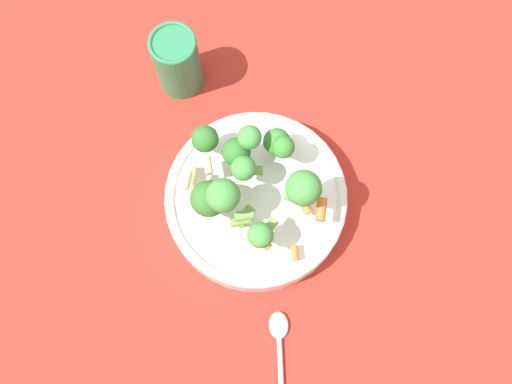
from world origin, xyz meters
name	(u,v)px	position (x,y,z in m)	size (l,w,h in m)	color
ground_plane	(256,204)	(0.00, 0.00, 0.00)	(3.00, 3.00, 0.00)	#B72D23
bowl	(256,200)	(0.00, 0.00, 0.02)	(0.25, 0.25, 0.05)	white
pasta_salad	(247,179)	(0.01, 0.00, 0.10)	(0.21, 0.16, 0.10)	#8CB766
cup	(177,61)	(0.22, -0.03, 0.06)	(0.07, 0.07, 0.11)	#2D7F51
spoon	(280,355)	(-0.18, 0.10, 0.01)	(0.15, 0.12, 0.01)	silver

